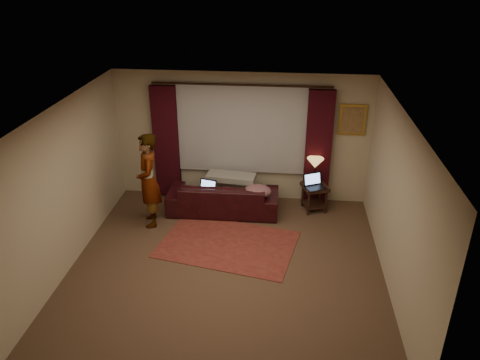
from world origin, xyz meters
name	(u,v)px	position (x,y,z in m)	size (l,w,h in m)	color
floor	(226,268)	(0.00, 0.00, -0.01)	(5.00, 5.00, 0.01)	brown
ceiling	(224,113)	(0.00, 0.00, 2.60)	(5.00, 5.00, 0.02)	silver
wall_back	(242,138)	(0.00, 2.50, 1.30)	(5.00, 0.02, 2.60)	#BDAF93
wall_front	(193,311)	(0.00, -2.50, 1.30)	(5.00, 0.02, 2.60)	#BDAF93
wall_left	(65,189)	(-2.50, 0.00, 1.30)	(0.02, 5.00, 2.60)	#BDAF93
wall_right	(396,205)	(2.50, 0.00, 1.30)	(0.02, 5.00, 2.60)	#BDAF93
sheer_curtain	(241,129)	(0.00, 2.44, 1.50)	(2.50, 0.05, 1.80)	#A6A7AF
drape_left	(166,142)	(-1.50, 2.39, 1.18)	(0.50, 0.14, 2.30)	black
drape_right	(318,148)	(1.50, 2.39, 1.18)	(0.50, 0.14, 2.30)	black
curtain_rod	(241,85)	(0.00, 2.39, 2.38)	(0.04, 0.04, 3.40)	black
picture_frame	(352,120)	(2.10, 2.47, 1.75)	(0.50, 0.04, 0.60)	#B58D34
sofa	(223,192)	(-0.29, 1.83, 0.43)	(2.13, 0.92, 0.86)	black
throw_blanket	(231,166)	(-0.16, 2.05, 0.87)	(0.94, 0.38, 0.11)	gray
clothing_pile	(258,191)	(0.38, 1.69, 0.54)	(0.52, 0.40, 0.22)	#81505C
laptop_sofa	(206,188)	(-0.61, 1.71, 0.55)	(0.32, 0.35, 0.24)	black
area_rug	(228,244)	(-0.06, 0.66, 0.01)	(2.28, 1.52, 0.01)	maroon
end_table	(314,198)	(1.47, 2.07, 0.27)	(0.46, 0.46, 0.53)	black
tiffany_lamp	(315,171)	(1.45, 2.19, 0.79)	(0.32, 0.32, 0.52)	olive
laptop_table	(316,182)	(1.47, 1.95, 0.67)	(0.36, 0.40, 0.26)	black
person	(148,181)	(-1.57, 1.24, 0.88)	(0.52, 0.52, 1.77)	gray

